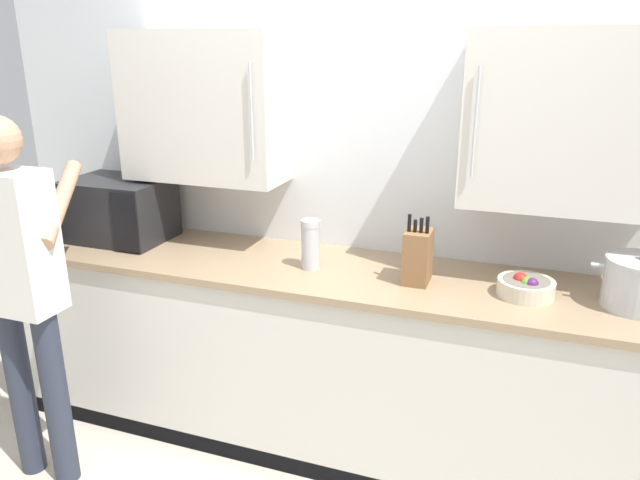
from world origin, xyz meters
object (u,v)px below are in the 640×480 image
object	(u,v)px
fruit_bowl	(526,286)
stock_pot	(640,284)
microwave_oven	(113,209)
knife_block	(418,256)
thermos_flask	(310,244)
person_figure	(19,276)

from	to	relation	value
fruit_bowl	stock_pot	distance (m)	0.42
stock_pot	fruit_bowl	bearing A→B (deg)	-175.95
microwave_oven	knife_block	world-z (taller)	microwave_oven
thermos_flask	knife_block	xyz separation A→B (m)	(0.50, -0.00, 0.00)
microwave_oven	stock_pot	world-z (taller)	microwave_oven
fruit_bowl	microwave_oven	bearing A→B (deg)	178.25
knife_block	fruit_bowl	bearing A→B (deg)	-0.04
person_figure	stock_pot	bearing A→B (deg)	15.42
microwave_oven	fruit_bowl	bearing A→B (deg)	-1.75
microwave_oven	knife_block	bearing A→B (deg)	-2.22
knife_block	stock_pot	bearing A→B (deg)	1.92
thermos_flask	person_figure	xyz separation A→B (m)	(-1.08, -0.65, -0.06)
fruit_bowl	person_figure	xyz separation A→B (m)	(-2.03, -0.65, 0.02)
person_figure	microwave_oven	bearing A→B (deg)	94.63
stock_pot	thermos_flask	bearing A→B (deg)	-178.82
fruit_bowl	person_figure	world-z (taller)	person_figure
microwave_oven	fruit_bowl	xyz separation A→B (m)	(2.09, -0.06, -0.12)
fruit_bowl	stock_pot	world-z (taller)	stock_pot
fruit_bowl	person_figure	distance (m)	2.13
stock_pot	knife_block	size ratio (longest dim) A/B	1.20
stock_pot	knife_block	bearing A→B (deg)	-178.08
microwave_oven	stock_pot	size ratio (longest dim) A/B	1.97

